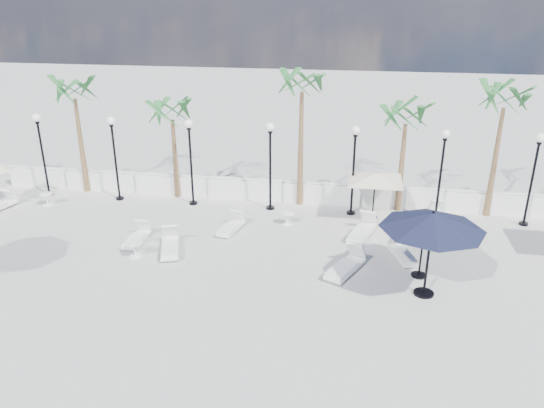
% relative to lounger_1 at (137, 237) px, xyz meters
% --- Properties ---
extents(ground, '(100.00, 100.00, 0.00)m').
position_rel_lounger_1_xyz_m(ground, '(4.45, -2.39, -0.21)').
color(ground, '#A9A9A4').
rests_on(ground, ground).
extents(balustrade, '(26.00, 0.30, 1.01)m').
position_rel_lounger_1_xyz_m(balustrade, '(4.45, 5.11, 0.25)').
color(balustrade, silver).
rests_on(balustrade, ground).
extents(lamppost_0, '(0.36, 0.36, 3.84)m').
position_rel_lounger_1_xyz_m(lamppost_0, '(-6.05, 4.11, 2.28)').
color(lamppost_0, black).
rests_on(lamppost_0, ground).
extents(lamppost_1, '(0.36, 0.36, 3.84)m').
position_rel_lounger_1_xyz_m(lamppost_1, '(-2.55, 4.11, 2.28)').
color(lamppost_1, black).
rests_on(lamppost_1, ground).
extents(lamppost_2, '(0.36, 0.36, 3.84)m').
position_rel_lounger_1_xyz_m(lamppost_2, '(0.95, 4.11, 2.28)').
color(lamppost_2, black).
rests_on(lamppost_2, ground).
extents(lamppost_3, '(0.36, 0.36, 3.84)m').
position_rel_lounger_1_xyz_m(lamppost_3, '(4.45, 4.11, 2.28)').
color(lamppost_3, black).
rests_on(lamppost_3, ground).
extents(lamppost_4, '(0.36, 0.36, 3.84)m').
position_rel_lounger_1_xyz_m(lamppost_4, '(7.95, 4.11, 2.28)').
color(lamppost_4, black).
rests_on(lamppost_4, ground).
extents(lamppost_5, '(0.36, 0.36, 3.84)m').
position_rel_lounger_1_xyz_m(lamppost_5, '(11.45, 4.11, 2.28)').
color(lamppost_5, black).
rests_on(lamppost_5, ground).
extents(lamppost_6, '(0.36, 0.36, 3.84)m').
position_rel_lounger_1_xyz_m(lamppost_6, '(14.95, 4.11, 2.28)').
color(lamppost_6, black).
rests_on(lamppost_6, ground).
extents(palm_0, '(2.60, 2.60, 5.50)m').
position_rel_lounger_1_xyz_m(palm_0, '(-4.55, 4.91, 4.32)').
color(palm_0, brown).
rests_on(palm_0, ground).
extents(palm_1, '(2.60, 2.60, 4.70)m').
position_rel_lounger_1_xyz_m(palm_1, '(-0.05, 4.91, 3.54)').
color(palm_1, brown).
rests_on(palm_1, ground).
extents(palm_2, '(2.60, 2.60, 6.10)m').
position_rel_lounger_1_xyz_m(palm_2, '(5.65, 4.91, 4.90)').
color(palm_2, brown).
rests_on(palm_2, ground).
extents(palm_3, '(2.60, 2.60, 4.90)m').
position_rel_lounger_1_xyz_m(palm_3, '(9.95, 4.91, 3.74)').
color(palm_3, brown).
rests_on(palm_3, ground).
extents(palm_4, '(2.60, 2.60, 5.70)m').
position_rel_lounger_1_xyz_m(palm_4, '(13.65, 4.91, 4.52)').
color(palm_4, brown).
rests_on(palm_4, ground).
extents(lounger_1, '(0.56, 1.70, 0.63)m').
position_rel_lounger_1_xyz_m(lounger_1, '(0.00, 0.00, 0.00)').
color(lounger_1, white).
rests_on(lounger_1, ground).
extents(lounger_2, '(0.87, 1.75, 0.63)m').
position_rel_lounger_1_xyz_m(lounger_2, '(3.29, 1.57, -0.00)').
color(lounger_2, white).
rests_on(lounger_2, ground).
extents(lounger_3, '(1.17, 1.99, 0.71)m').
position_rel_lounger_1_xyz_m(lounger_3, '(1.49, -0.52, 0.03)').
color(lounger_3, white).
rests_on(lounger_3, ground).
extents(lounger_4, '(1.40, 2.06, 0.74)m').
position_rel_lounger_1_xyz_m(lounger_4, '(7.89, -1.04, 0.04)').
color(lounger_4, white).
rests_on(lounger_4, ground).
extents(lounger_5, '(1.05, 1.75, 0.63)m').
position_rel_lounger_1_xyz_m(lounger_5, '(9.85, 0.30, -0.00)').
color(lounger_5, white).
rests_on(lounger_5, ground).
extents(lounger_6, '(1.19, 2.06, 0.73)m').
position_rel_lounger_1_xyz_m(lounger_6, '(8.43, 1.97, 0.03)').
color(lounger_6, white).
rests_on(lounger_6, ground).
extents(lounger_7, '(1.07, 1.90, 0.68)m').
position_rel_lounger_1_xyz_m(lounger_7, '(11.64, 3.83, 0.01)').
color(lounger_7, white).
rests_on(lounger_7, ground).
extents(side_table_0, '(0.57, 0.57, 0.55)m').
position_rel_lounger_1_xyz_m(side_table_0, '(-5.40, 2.90, 0.12)').
color(side_table_0, white).
rests_on(side_table_0, ground).
extents(side_table_1, '(0.58, 0.58, 0.56)m').
position_rel_lounger_1_xyz_m(side_table_1, '(0.40, -1.12, 0.13)').
color(side_table_1, white).
rests_on(side_table_1, ground).
extents(side_table_2, '(0.51, 0.51, 0.50)m').
position_rel_lounger_1_xyz_m(side_table_2, '(5.42, 2.57, 0.09)').
color(side_table_2, white).
rests_on(side_table_2, ground).
extents(parasol_navy_mid, '(3.19, 3.19, 2.86)m').
position_rel_lounger_1_xyz_m(parasol_navy_mid, '(10.39, -2.02, 2.30)').
color(parasol_navy_mid, black).
rests_on(parasol_navy_mid, ground).
extents(parasol_navy_right, '(2.60, 2.60, 2.33)m').
position_rel_lounger_1_xyz_m(parasol_navy_right, '(10.34, -0.87, 1.84)').
color(parasol_navy_right, black).
rests_on(parasol_navy_right, ground).
extents(parasol_cream_sq_a, '(4.34, 4.34, 2.13)m').
position_rel_lounger_1_xyz_m(parasol_cream_sq_a, '(8.85, 3.81, 1.76)').
color(parasol_cream_sq_a, black).
rests_on(parasol_cream_sq_a, ground).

